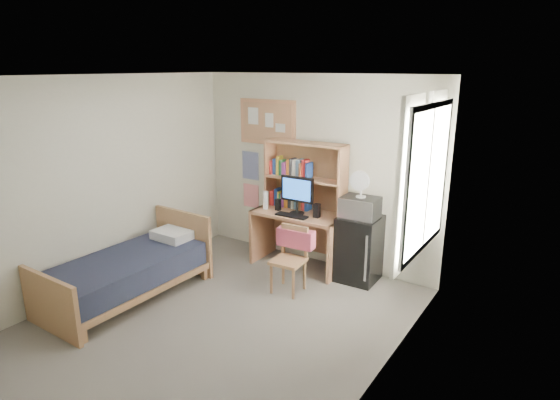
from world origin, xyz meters
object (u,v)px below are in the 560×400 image
Objects in this scene: bed at (127,278)px; speaker_left at (278,205)px; mini_fridge at (359,249)px; desk_fan at (361,185)px; monitor at (297,195)px; speaker_right at (317,211)px; desk at (299,239)px; desk_chair at (288,260)px; bulletin_board at (267,122)px; microwave at (360,207)px.

speaker_left is (0.94, 1.86, 0.60)m from bed.
desk_fan is (0.00, -0.02, 0.84)m from mini_fridge.
speaker_right is at bearing 0.00° from monitor.
desk_fan is (0.87, 0.10, 0.24)m from monitor.
desk reaches higher than bed.
bulletin_board is at bearing 130.10° from desk_chair.
bed is 10.08× the size of speaker_right.
monitor reaches higher than mini_fridge.
speaker_left is at bearing 63.98° from bed.
desk_fan reaches higher than desk.
bulletin_board is at bearing 151.79° from monitor.
speaker_right is (1.04, -0.37, -1.05)m from bulletin_board.
speaker_right reaches higher than mini_fridge.
monitor is 0.90m from desk_fan.
bed is 2.50m from speaker_right.
monitor is 0.34m from speaker_right.
speaker_left is 0.35× the size of microwave.
speaker_left is (0.44, -0.38, -1.06)m from bulletin_board.
desk_chair is at bearing -67.87° from monitor.
bulletin_board is 1.21m from monitor.
desk_fan is at bearing 1.41° from desk.
desk_chair is 0.99m from speaker_left.
desk_chair is 0.44× the size of bed.
desk_fan is at bearing 48.73° from desk_chair.
mini_fridge is 0.73m from speaker_right.
desk_chair is 4.41× the size of speaker_right.
desk is 2.29m from bed.
bulletin_board is 3.07× the size of desk_fan.
desk_chair is at bearing -92.16° from speaker_right.
desk_fan is (0.58, 0.77, 0.86)m from desk_chair.
monitor is (-0.29, 0.67, 0.62)m from desk_chair.
bed is 3.67× the size of monitor.
bed is 2.37m from monitor.
monitor is 1.66× the size of desk_fan.
desk is 0.56m from speaker_left.
monitor is at bearing 0.00° from speaker_left.
speaker_left is at bearing -168.69° from desk.
desk_chair is 1.29m from desk_fan.
desk_chair reaches higher than desk.
speaker_left is (-0.59, 0.66, 0.45)m from desk_chair.
speaker_left is (-0.30, -0.01, -0.18)m from monitor.
bed is at bearing -138.78° from desk_fan.
desk_fan is (-0.00, 0.00, 0.28)m from microwave.
bulletin_board reaches higher than speaker_right.
desk_fan is at bearing 178.11° from microwave.
speaker_right reaches higher than desk.
microwave is 1.48× the size of desk_fan.
mini_fridge is at bearing 6.67° from monitor.
bulletin_board reaches higher than desk_chair.
speaker_right is (0.60, 0.01, 0.01)m from speaker_left.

